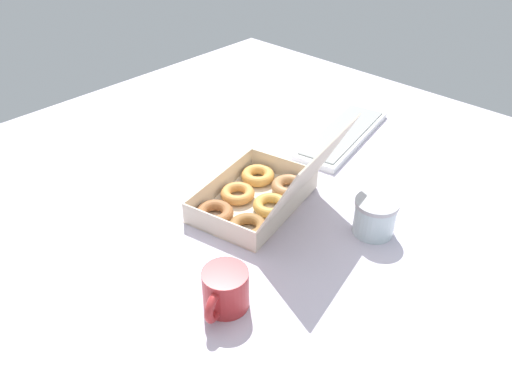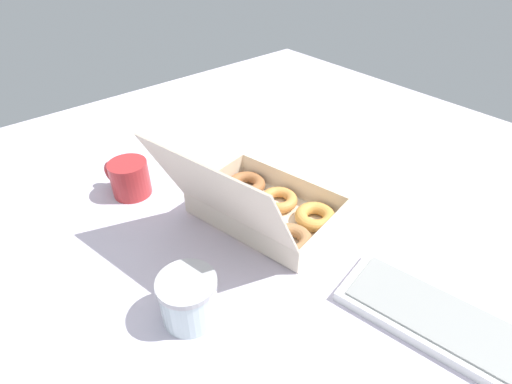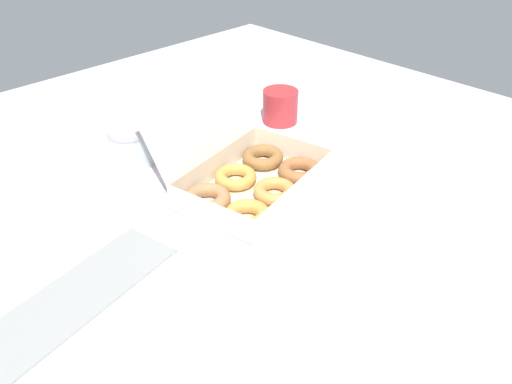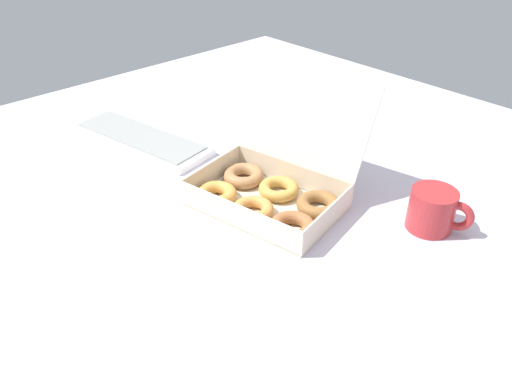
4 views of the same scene
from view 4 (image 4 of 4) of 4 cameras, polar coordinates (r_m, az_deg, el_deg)
name	(u,v)px [view 4 (image 4 of 4)]	position (r cm, az deg, el deg)	size (l,w,h in cm)	color
ground_plane	(252,203)	(109.79, -0.41, -1.21)	(180.00, 180.00, 2.00)	silver
donut_box	(271,189)	(106.43, 1.75, 0.34)	(35.55, 35.23, 24.26)	beige
keyboard	(140,139)	(135.46, -13.11, 5.95)	(42.65, 20.62, 2.20)	white
coffee_mug	(434,210)	(104.17, 19.64, -1.93)	(12.36, 9.06, 8.52)	#B32D2F
glass_jar	(313,131)	(128.99, 6.54, 6.89)	(9.98, 9.98, 8.76)	silver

